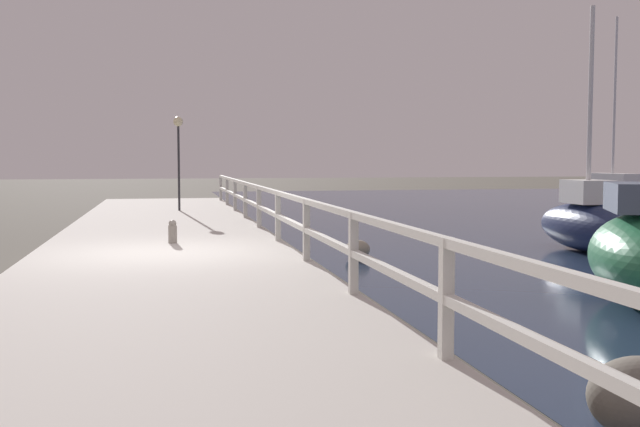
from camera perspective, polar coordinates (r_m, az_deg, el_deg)
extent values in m
plane|color=#4C473D|center=(13.01, -11.64, -4.08)|extent=(120.00, 120.00, 0.00)
cube|color=beige|center=(12.99, -11.65, -3.51)|extent=(4.50, 36.00, 0.26)
cube|color=silver|center=(6.03, 9.60, -6.40)|extent=(0.10, 0.10, 0.97)
cube|color=silver|center=(8.80, 2.56, -3.01)|extent=(0.10, 0.10, 0.97)
cube|color=silver|center=(11.66, -1.04, -1.25)|extent=(0.10, 0.10, 0.97)
cube|color=silver|center=(14.55, -3.22, -0.18)|extent=(0.10, 0.10, 0.97)
cube|color=silver|center=(17.46, -4.68, 0.54)|extent=(0.10, 0.10, 0.97)
cube|color=silver|center=(20.38, -5.71, 1.05)|extent=(0.10, 0.10, 0.97)
cube|color=silver|center=(23.31, -6.49, 1.43)|extent=(0.10, 0.10, 0.97)
cube|color=silver|center=(26.24, -7.09, 1.72)|extent=(0.10, 0.10, 0.97)
cube|color=silver|center=(29.18, -7.58, 1.96)|extent=(0.10, 0.10, 0.97)
cube|color=silver|center=(13.07, -2.26, 1.29)|extent=(0.09, 32.50, 0.08)
cube|color=silver|center=(13.10, -2.25, -0.65)|extent=(0.09, 32.50, 0.08)
ellipsoid|color=gray|center=(6.21, 21.68, -12.11)|extent=(0.36, 0.33, 0.27)
ellipsoid|color=gray|center=(13.91, 2.88, -2.74)|extent=(0.47, 0.42, 0.35)
cylinder|color=gray|center=(14.41, -11.16, -1.55)|extent=(0.16, 0.16, 0.34)
sphere|color=gray|center=(14.39, -11.17, -0.77)|extent=(0.15, 0.15, 0.15)
cylinder|color=#2D2D33|center=(23.52, -10.71, 3.38)|extent=(0.07, 0.07, 2.59)
sphere|color=beige|center=(23.55, -10.76, 6.90)|extent=(0.30, 0.30, 0.30)
ellipsoid|color=#192347|center=(15.84, 19.69, -1.01)|extent=(1.17, 3.37, 0.96)
cube|color=silver|center=(15.80, 19.75, 1.57)|extent=(0.77, 0.99, 0.47)
cylinder|color=silver|center=(15.82, 19.90, 7.75)|extent=(0.09, 0.09, 3.88)
ellipsoid|color=#2D4C9E|center=(29.35, 21.36, 1.17)|extent=(1.31, 4.90, 0.91)
cube|color=silver|center=(29.32, 21.39, 2.46)|extent=(0.84, 2.21, 0.41)
cylinder|color=silver|center=(29.39, 21.54, 7.95)|extent=(0.09, 0.09, 6.04)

